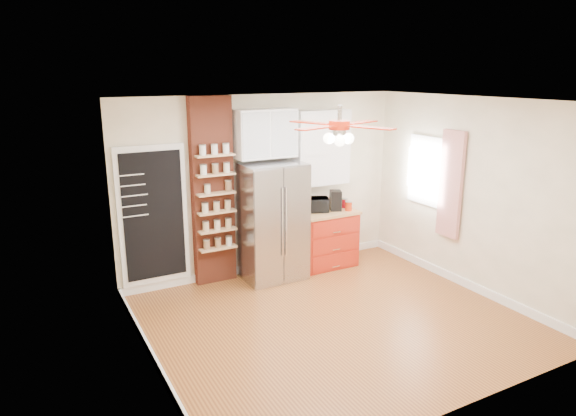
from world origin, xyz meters
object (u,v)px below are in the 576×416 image
red_cabinet (325,238)px  coffee_maker (336,200)px  toaster_oven (316,205)px  pantry_jar_oats (207,189)px  ceiling_fan (339,126)px  canister_left (348,206)px  fridge (272,221)px

red_cabinet → coffee_maker: bearing=-10.6°
toaster_oven → pantry_jar_oats: 1.78m
ceiling_fan → coffee_maker: (1.08, 1.65, -1.37)m
ceiling_fan → canister_left: 2.44m
fridge → red_cabinet: (0.97, 0.05, -0.42)m
toaster_oven → red_cabinet: bearing=7.4°
ceiling_fan → toaster_oven: 2.36m
red_cabinet → toaster_oven: bearing=163.5°
pantry_jar_oats → ceiling_fan: bearing=-61.8°
red_cabinet → canister_left: 0.63m
toaster_oven → canister_left: toaster_oven is taller
coffee_maker → pantry_jar_oats: 2.09m
ceiling_fan → fridge: bearing=91.8°
ceiling_fan → canister_left: (1.24, 1.52, -1.45)m
red_cabinet → pantry_jar_oats: bearing=176.3°
toaster_oven → coffee_maker: size_ratio=1.26×
canister_left → ceiling_fan: bearing=-129.1°
ceiling_fan → canister_left: bearing=50.9°
toaster_oven → coffee_maker: 0.33m
coffee_maker → fridge: bearing=-155.3°
red_cabinet → pantry_jar_oats: 2.13m
toaster_oven → pantry_jar_oats: (-1.73, 0.07, 0.42)m
canister_left → pantry_jar_oats: bearing=172.8°
fridge → red_cabinet: size_ratio=1.86×
red_cabinet → pantry_jar_oats: (-1.89, 0.12, 0.98)m
fridge → coffee_maker: bearing=1.0°
fridge → coffee_maker: (1.13, 0.02, 0.18)m
toaster_oven → coffee_maker: (0.32, -0.08, 0.05)m
toaster_oven → pantry_jar_oats: size_ratio=3.39×
red_cabinet → ceiling_fan: ceiling_fan is taller
fridge → canister_left: fridge is taller
red_cabinet → toaster_oven: toaster_oven is taller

